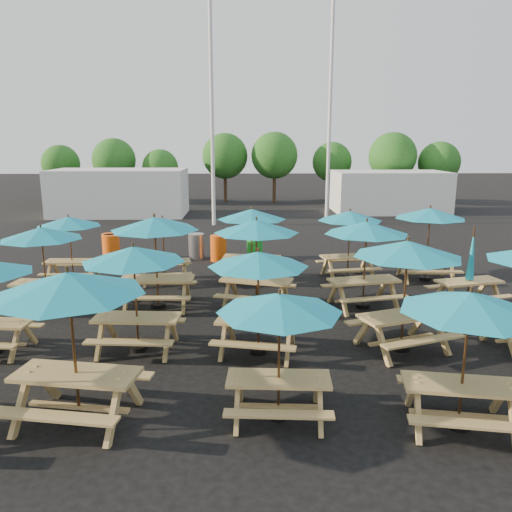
{
  "coord_description": "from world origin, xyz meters",
  "views": [
    {
      "loc": [
        -0.35,
        -12.99,
        4.42
      ],
      "look_at": [
        0.0,
        1.5,
        1.1
      ],
      "focal_mm": 35.0,
      "sensor_mm": 36.0,
      "label": 1
    }
  ],
  "objects_px": {
    "picnic_unit_7": "(163,226)",
    "waste_bin_3": "(219,248)",
    "picnic_unit_18": "(470,274)",
    "picnic_unit_13": "(407,255)",
    "picnic_unit_11": "(252,218)",
    "waste_bin_0": "(112,248)",
    "waste_bin_4": "(255,246)",
    "picnic_unit_5": "(134,260)",
    "picnic_unit_8": "(279,310)",
    "picnic_unit_12": "(469,310)",
    "waste_bin_1": "(110,246)",
    "picnic_unit_9": "(258,265)",
    "picnic_unit_4": "(69,291)",
    "picnic_unit_15": "(350,220)",
    "picnic_unit_3": "(69,225)",
    "waste_bin_2": "(196,246)",
    "picnic_unit_6": "(155,229)",
    "picnic_unit_2": "(42,238)",
    "picnic_unit_14": "(366,233)",
    "picnic_unit_19": "(430,217)",
    "picnic_unit_10": "(256,231)"
  },
  "relations": [
    {
      "from": "waste_bin_0",
      "to": "waste_bin_1",
      "type": "height_order",
      "value": "same"
    },
    {
      "from": "picnic_unit_4",
      "to": "waste_bin_2",
      "type": "bearing_deg",
      "value": 95.72
    },
    {
      "from": "waste_bin_2",
      "to": "picnic_unit_12",
      "type": "bearing_deg",
      "value": -66.21
    },
    {
      "from": "picnic_unit_13",
      "to": "waste_bin_0",
      "type": "height_order",
      "value": "picnic_unit_13"
    },
    {
      "from": "picnic_unit_14",
      "to": "waste_bin_4",
      "type": "xyz_separation_m",
      "value": [
        -2.83,
        6.02,
        -1.59
      ]
    },
    {
      "from": "picnic_unit_9",
      "to": "waste_bin_4",
      "type": "xyz_separation_m",
      "value": [
        0.12,
        8.98,
        -1.46
      ]
    },
    {
      "from": "picnic_unit_2",
      "to": "picnic_unit_7",
      "type": "bearing_deg",
      "value": 48.63
    },
    {
      "from": "picnic_unit_11",
      "to": "picnic_unit_9",
      "type": "bearing_deg",
      "value": -81.95
    },
    {
      "from": "picnic_unit_11",
      "to": "picnic_unit_15",
      "type": "height_order",
      "value": "picnic_unit_11"
    },
    {
      "from": "picnic_unit_13",
      "to": "picnic_unit_14",
      "type": "bearing_deg",
      "value": 73.85
    },
    {
      "from": "picnic_unit_2",
      "to": "picnic_unit_3",
      "type": "height_order",
      "value": "picnic_unit_2"
    },
    {
      "from": "picnic_unit_19",
      "to": "picnic_unit_15",
      "type": "bearing_deg",
      "value": 176.11
    },
    {
      "from": "picnic_unit_10",
      "to": "picnic_unit_13",
      "type": "xyz_separation_m",
      "value": [
        3.08,
        -2.91,
        0.01
      ]
    },
    {
      "from": "waste_bin_1",
      "to": "waste_bin_2",
      "type": "distance_m",
      "value": 3.33
    },
    {
      "from": "picnic_unit_4",
      "to": "waste_bin_4",
      "type": "xyz_separation_m",
      "value": [
        3.09,
        11.56,
        -1.7
      ]
    },
    {
      "from": "picnic_unit_18",
      "to": "picnic_unit_5",
      "type": "bearing_deg",
      "value": -175.57
    },
    {
      "from": "picnic_unit_3",
      "to": "picnic_unit_9",
      "type": "height_order",
      "value": "picnic_unit_9"
    },
    {
      "from": "picnic_unit_9",
      "to": "waste_bin_0",
      "type": "bearing_deg",
      "value": 133.41
    },
    {
      "from": "picnic_unit_2",
      "to": "picnic_unit_4",
      "type": "bearing_deg",
      "value": -59.34
    },
    {
      "from": "picnic_unit_3",
      "to": "picnic_unit_15",
      "type": "height_order",
      "value": "picnic_unit_15"
    },
    {
      "from": "picnic_unit_18",
      "to": "picnic_unit_6",
      "type": "bearing_deg",
      "value": 165.31
    },
    {
      "from": "picnic_unit_9",
      "to": "picnic_unit_4",
      "type": "bearing_deg",
      "value": -126.98
    },
    {
      "from": "picnic_unit_11",
      "to": "waste_bin_0",
      "type": "xyz_separation_m",
      "value": [
        -5.3,
        2.98,
        -1.56
      ]
    },
    {
      "from": "picnic_unit_3",
      "to": "picnic_unit_15",
      "type": "relative_size",
      "value": 0.89
    },
    {
      "from": "picnic_unit_4",
      "to": "waste_bin_2",
      "type": "height_order",
      "value": "picnic_unit_4"
    },
    {
      "from": "picnic_unit_5",
      "to": "picnic_unit_8",
      "type": "bearing_deg",
      "value": -40.32
    },
    {
      "from": "picnic_unit_7",
      "to": "waste_bin_3",
      "type": "xyz_separation_m",
      "value": [
        1.59,
        2.97,
        -1.35
      ]
    },
    {
      "from": "picnic_unit_15",
      "to": "waste_bin_3",
      "type": "distance_m",
      "value": 5.31
    },
    {
      "from": "picnic_unit_2",
      "to": "picnic_unit_14",
      "type": "height_order",
      "value": "picnic_unit_14"
    },
    {
      "from": "picnic_unit_10",
      "to": "picnic_unit_18",
      "type": "xyz_separation_m",
      "value": [
        5.78,
        -0.08,
        -1.19
      ]
    },
    {
      "from": "picnic_unit_3",
      "to": "picnic_unit_14",
      "type": "bearing_deg",
      "value": -16.65
    },
    {
      "from": "picnic_unit_7",
      "to": "picnic_unit_9",
      "type": "xyz_separation_m",
      "value": [
        2.85,
        -5.61,
        0.12
      ]
    },
    {
      "from": "picnic_unit_11",
      "to": "picnic_unit_19",
      "type": "height_order",
      "value": "picnic_unit_19"
    },
    {
      "from": "picnic_unit_3",
      "to": "picnic_unit_19",
      "type": "distance_m",
      "value": 11.45
    },
    {
      "from": "picnic_unit_4",
      "to": "picnic_unit_9",
      "type": "xyz_separation_m",
      "value": [
        2.97,
        2.58,
        -0.23
      ]
    },
    {
      "from": "picnic_unit_7",
      "to": "waste_bin_3",
      "type": "height_order",
      "value": "picnic_unit_7"
    },
    {
      "from": "picnic_unit_14",
      "to": "picnic_unit_15",
      "type": "distance_m",
      "value": 3.08
    },
    {
      "from": "waste_bin_2",
      "to": "picnic_unit_2",
      "type": "bearing_deg",
      "value": -120.43
    },
    {
      "from": "picnic_unit_18",
      "to": "picnic_unit_13",
      "type": "bearing_deg",
      "value": -147.23
    },
    {
      "from": "picnic_unit_14",
      "to": "waste_bin_4",
      "type": "relative_size",
      "value": 2.68
    },
    {
      "from": "picnic_unit_11",
      "to": "picnic_unit_19",
      "type": "relative_size",
      "value": 1.03
    },
    {
      "from": "picnic_unit_3",
      "to": "picnic_unit_14",
      "type": "distance_m",
      "value": 9.17
    },
    {
      "from": "picnic_unit_12",
      "to": "picnic_unit_14",
      "type": "relative_size",
      "value": 0.92
    },
    {
      "from": "picnic_unit_13",
      "to": "waste_bin_4",
      "type": "bearing_deg",
      "value": 89.06
    },
    {
      "from": "picnic_unit_13",
      "to": "picnic_unit_14",
      "type": "distance_m",
      "value": 2.85
    },
    {
      "from": "picnic_unit_7",
      "to": "picnic_unit_11",
      "type": "xyz_separation_m",
      "value": [
        2.81,
        0.19,
        0.22
      ]
    },
    {
      "from": "picnic_unit_3",
      "to": "waste_bin_4",
      "type": "xyz_separation_m",
      "value": [
        5.93,
        3.29,
        -1.38
      ]
    },
    {
      "from": "picnic_unit_12",
      "to": "waste_bin_4",
      "type": "xyz_separation_m",
      "value": [
        -2.97,
        11.9,
        -1.47
      ]
    },
    {
      "from": "picnic_unit_18",
      "to": "picnic_unit_19",
      "type": "height_order",
      "value": "picnic_unit_19"
    },
    {
      "from": "picnic_unit_5",
      "to": "picnic_unit_8",
      "type": "distance_m",
      "value": 3.99
    }
  ]
}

